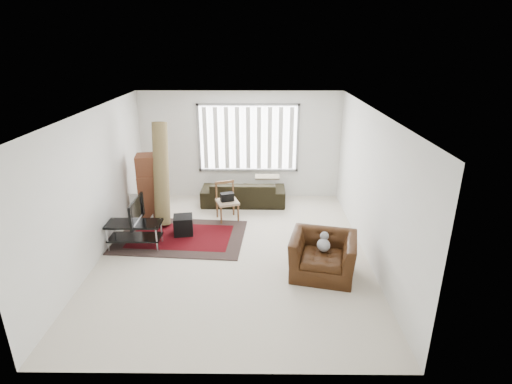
% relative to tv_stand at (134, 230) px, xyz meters
% --- Properties ---
extents(room, '(6.00, 6.02, 2.71)m').
position_rel_tv_stand_xyz_m(room, '(1.98, 0.31, 1.38)').
color(room, beige).
rests_on(room, ground).
extents(persian_rug, '(2.70, 1.90, 0.02)m').
position_rel_tv_stand_xyz_m(persian_rug, '(0.81, 0.42, -0.37)').
color(persian_rug, black).
rests_on(persian_rug, ground).
extents(tv_stand, '(1.05, 0.47, 0.52)m').
position_rel_tv_stand_xyz_m(tv_stand, '(0.00, 0.00, 0.00)').
color(tv_stand, black).
rests_on(tv_stand, ground).
extents(tv, '(0.11, 0.85, 0.49)m').
position_rel_tv_stand_xyz_m(tv, '(0.00, -0.00, 0.39)').
color(tv, black).
rests_on(tv, tv_stand).
extents(subwoofer, '(0.45, 0.45, 0.39)m').
position_rel_tv_stand_xyz_m(subwoofer, '(0.84, 0.55, -0.16)').
color(subwoofer, black).
rests_on(subwoofer, persian_rug).
extents(moving_boxes, '(0.68, 0.63, 1.47)m').
position_rel_tv_stand_xyz_m(moving_boxes, '(-0.02, 1.44, 0.31)').
color(moving_boxes, brown).
rests_on(moving_boxes, ground).
extents(white_flatpack, '(0.50, 0.15, 0.64)m').
position_rel_tv_stand_xyz_m(white_flatpack, '(-0.20, 1.23, -0.06)').
color(white_flatpack, silver).
rests_on(white_flatpack, ground).
extents(rolled_rug, '(0.40, 0.97, 2.22)m').
position_rel_tv_stand_xyz_m(rolled_rug, '(0.29, 1.25, 0.73)').
color(rolled_rug, brown).
rests_on(rolled_rug, ground).
extents(sofa, '(2.06, 0.91, 0.79)m').
position_rel_tv_stand_xyz_m(sofa, '(2.04, 2.25, 0.02)').
color(sofa, black).
rests_on(sofa, ground).
extents(side_chair, '(0.59, 0.59, 0.87)m').
position_rel_tv_stand_xyz_m(side_chair, '(1.70, 1.32, 0.10)').
color(side_chair, '#8A745A').
rests_on(side_chair, ground).
extents(armchair, '(1.29, 1.18, 0.82)m').
position_rel_tv_stand_xyz_m(armchair, '(3.53, -0.93, 0.03)').
color(armchair, '#361B0B').
rests_on(armchair, ground).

